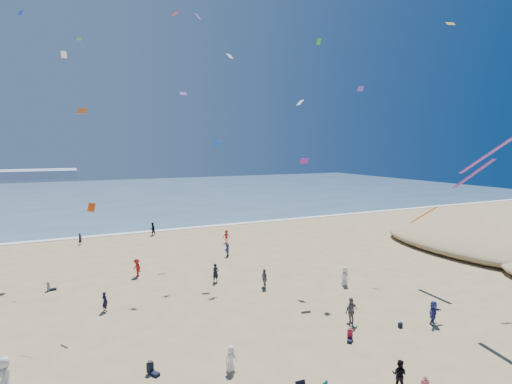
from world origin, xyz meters
name	(u,v)px	position (x,y,z in m)	size (l,w,h in m)	color
ocean	(105,195)	(0.00, 95.00, 0.03)	(220.00, 100.00, 0.06)	#476B84
surf_line	(134,233)	(0.00, 45.00, 0.04)	(220.00, 1.20, 0.08)	white
standing_flyers	(231,282)	(4.00, 17.31, 0.85)	(26.93, 45.25, 1.93)	black
seated_group	(241,350)	(0.63, 7.16, 0.42)	(18.79, 27.20, 0.84)	white
navy_bag	(400,325)	(11.99, 6.04, 0.17)	(0.28, 0.18, 0.34)	black
kites_aloft	(318,121)	(10.00, 13.50, 14.29)	(43.67, 37.44, 29.51)	blue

